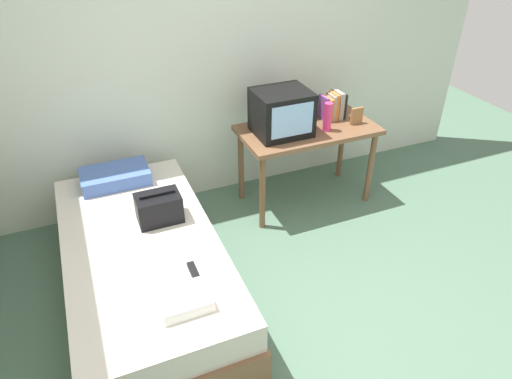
{
  "coord_description": "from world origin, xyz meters",
  "views": [
    {
      "loc": [
        -1.13,
        -1.59,
        2.39
      ],
      "look_at": [
        -0.06,
        0.96,
        0.58
      ],
      "focal_mm": 32.08,
      "sensor_mm": 36.0,
      "label": 1
    }
  ],
  "objects_px": {
    "handbag": "(159,208)",
    "remote_dark": "(193,271)",
    "desk": "(307,137)",
    "folded_towel": "(185,300)",
    "pillow": "(115,176)",
    "magazine": "(127,280)",
    "tv": "(282,113)",
    "water_bottle": "(328,117)",
    "bed": "(145,268)",
    "picture_frame": "(357,116)",
    "book_row": "(333,106)"
  },
  "relations": [
    {
      "from": "picture_frame",
      "to": "folded_towel",
      "type": "xyz_separation_m",
      "value": [
        -1.85,
        -1.2,
        -0.28
      ]
    },
    {
      "from": "bed",
      "to": "tv",
      "type": "bearing_deg",
      "value": 25.71
    },
    {
      "from": "remote_dark",
      "to": "book_row",
      "type": "bearing_deg",
      "value": 35.71
    },
    {
      "from": "book_row",
      "to": "desk",
      "type": "bearing_deg",
      "value": -161.32
    },
    {
      "from": "tv",
      "to": "folded_towel",
      "type": "relative_size",
      "value": 1.57
    },
    {
      "from": "pillow",
      "to": "magazine",
      "type": "bearing_deg",
      "value": -95.24
    },
    {
      "from": "desk",
      "to": "folded_towel",
      "type": "distance_m",
      "value": 1.94
    },
    {
      "from": "handbag",
      "to": "remote_dark",
      "type": "height_order",
      "value": "handbag"
    },
    {
      "from": "handbag",
      "to": "remote_dark",
      "type": "xyz_separation_m",
      "value": [
        0.06,
        -0.59,
        -0.09
      ]
    },
    {
      "from": "bed",
      "to": "picture_frame",
      "type": "bearing_deg",
      "value": 15.38
    },
    {
      "from": "tv",
      "to": "pillow",
      "type": "distance_m",
      "value": 1.4
    },
    {
      "from": "desk",
      "to": "handbag",
      "type": "relative_size",
      "value": 3.87
    },
    {
      "from": "remote_dark",
      "to": "folded_towel",
      "type": "relative_size",
      "value": 0.56
    },
    {
      "from": "pillow",
      "to": "remote_dark",
      "type": "distance_m",
      "value": 1.24
    },
    {
      "from": "water_bottle",
      "to": "pillow",
      "type": "xyz_separation_m",
      "value": [
        -1.72,
        0.25,
        -0.31
      ]
    },
    {
      "from": "bed",
      "to": "tv",
      "type": "xyz_separation_m",
      "value": [
        1.31,
        0.63,
        0.67
      ]
    },
    {
      "from": "pillow",
      "to": "handbag",
      "type": "xyz_separation_m",
      "value": [
        0.21,
        -0.61,
        0.05
      ]
    },
    {
      "from": "tv",
      "to": "magazine",
      "type": "bearing_deg",
      "value": -145.97
    },
    {
      "from": "book_row",
      "to": "magazine",
      "type": "height_order",
      "value": "book_row"
    },
    {
      "from": "bed",
      "to": "magazine",
      "type": "distance_m",
      "value": 0.45
    },
    {
      "from": "tv",
      "to": "bed",
      "type": "bearing_deg",
      "value": -154.29
    },
    {
      "from": "bed",
      "to": "remote_dark",
      "type": "height_order",
      "value": "remote_dark"
    },
    {
      "from": "magazine",
      "to": "folded_towel",
      "type": "height_order",
      "value": "folded_towel"
    },
    {
      "from": "desk",
      "to": "remote_dark",
      "type": "bearing_deg",
      "value": -141.31
    },
    {
      "from": "pillow",
      "to": "folded_towel",
      "type": "bearing_deg",
      "value": -83.67
    },
    {
      "from": "water_bottle",
      "to": "book_row",
      "type": "bearing_deg",
      "value": 49.94
    },
    {
      "from": "desk",
      "to": "handbag",
      "type": "distance_m",
      "value": 1.47
    },
    {
      "from": "bed",
      "to": "tv",
      "type": "relative_size",
      "value": 4.55
    },
    {
      "from": "bed",
      "to": "picture_frame",
      "type": "relative_size",
      "value": 13.71
    },
    {
      "from": "bed",
      "to": "magazine",
      "type": "height_order",
      "value": "magazine"
    },
    {
      "from": "bed",
      "to": "handbag",
      "type": "distance_m",
      "value": 0.42
    },
    {
      "from": "magazine",
      "to": "bed",
      "type": "bearing_deg",
      "value": 68.4
    },
    {
      "from": "tv",
      "to": "water_bottle",
      "type": "xyz_separation_m",
      "value": [
        0.37,
        -0.1,
        -0.06
      ]
    },
    {
      "from": "bed",
      "to": "book_row",
      "type": "distance_m",
      "value": 2.08
    },
    {
      "from": "remote_dark",
      "to": "picture_frame",
      "type": "bearing_deg",
      "value": 29.23
    },
    {
      "from": "bed",
      "to": "desk",
      "type": "height_order",
      "value": "desk"
    },
    {
      "from": "water_bottle",
      "to": "pillow",
      "type": "bearing_deg",
      "value": 171.78
    },
    {
      "from": "handbag",
      "to": "remote_dark",
      "type": "bearing_deg",
      "value": -83.84
    },
    {
      "from": "desk",
      "to": "picture_frame",
      "type": "height_order",
      "value": "picture_frame"
    },
    {
      "from": "water_bottle",
      "to": "pillow",
      "type": "distance_m",
      "value": 1.76
    },
    {
      "from": "bed",
      "to": "picture_frame",
      "type": "distance_m",
      "value": 2.13
    },
    {
      "from": "book_row",
      "to": "pillow",
      "type": "distance_m",
      "value": 1.91
    },
    {
      "from": "remote_dark",
      "to": "desk",
      "type": "bearing_deg",
      "value": 38.69
    },
    {
      "from": "water_bottle",
      "to": "bed",
      "type": "bearing_deg",
      "value": -162.5
    },
    {
      "from": "handbag",
      "to": "folded_towel",
      "type": "xyz_separation_m",
      "value": [
        -0.05,
        -0.83,
        -0.06
      ]
    },
    {
      "from": "water_bottle",
      "to": "folded_towel",
      "type": "distance_m",
      "value": 1.99
    },
    {
      "from": "picture_frame",
      "to": "handbag",
      "type": "xyz_separation_m",
      "value": [
        -1.8,
        -0.38,
        -0.21
      ]
    },
    {
      "from": "magazine",
      "to": "remote_dark",
      "type": "relative_size",
      "value": 1.86
    },
    {
      "from": "tv",
      "to": "book_row",
      "type": "distance_m",
      "value": 0.55
    },
    {
      "from": "remote_dark",
      "to": "tv",
      "type": "bearing_deg",
      "value": 44.67
    }
  ]
}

